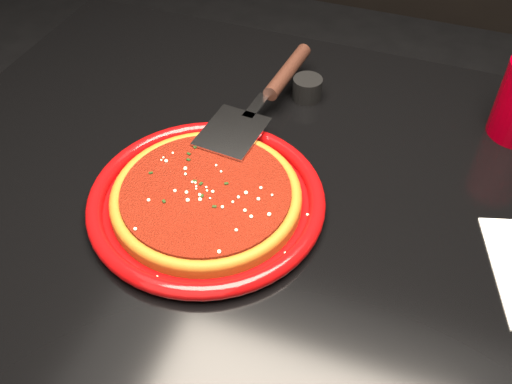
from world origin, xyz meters
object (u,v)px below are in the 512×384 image
at_px(table, 298,336).
at_px(ramekin, 307,88).
at_px(pizza_server, 264,97).
at_px(plate, 207,200).

bearing_deg(table, ramekin, 108.62).
distance_m(table, ramekin, 0.46).
xyz_separation_m(table, pizza_server, (-0.12, 0.14, 0.42)).
height_order(pizza_server, ramekin, pizza_server).
relative_size(plate, ramekin, 6.64).
bearing_deg(ramekin, plate, -100.96).
bearing_deg(ramekin, pizza_server, -122.09).
distance_m(plate, ramekin, 0.29).
height_order(table, plate, plate).
relative_size(pizza_server, ramekin, 7.24).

